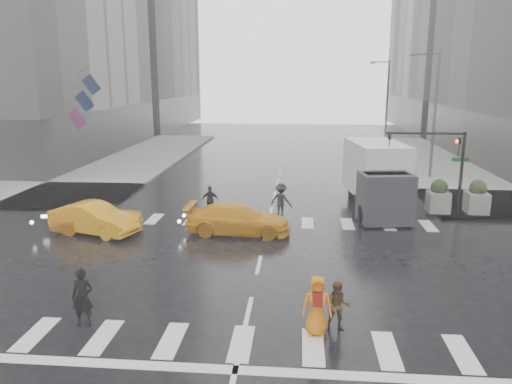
# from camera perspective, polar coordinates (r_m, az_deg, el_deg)

# --- Properties ---
(ground) EXTENTS (120.00, 120.00, 0.00)m
(ground) POSITION_cam_1_polar(r_m,az_deg,el_deg) (19.97, 0.33, -8.31)
(ground) COLOR black
(ground) RESTS_ON ground
(sidewalk_nw) EXTENTS (35.00, 35.00, 0.15)m
(sidewalk_nw) POSITION_cam_1_polar(r_m,az_deg,el_deg) (42.33, -24.85, 2.06)
(sidewalk_nw) COLOR gray
(sidewalk_nw) RESTS_ON ground
(building_ne_far) EXTENTS (26.05, 26.05, 36.00)m
(building_ne_far) POSITION_cam_1_polar(r_m,az_deg,el_deg) (79.94, 26.53, 18.24)
(building_ne_far) COLOR #ACA296
(building_ne_far) RESTS_ON ground
(road_markings) EXTENTS (18.00, 48.00, 0.01)m
(road_markings) POSITION_cam_1_polar(r_m,az_deg,el_deg) (19.97, 0.33, -8.30)
(road_markings) COLOR silver
(road_markings) RESTS_ON ground
(traffic_signal_pole) EXTENTS (4.45, 0.42, 4.50)m
(traffic_signal_pole) POSITION_cam_1_polar(r_m,az_deg,el_deg) (27.87, 20.60, 3.85)
(traffic_signal_pole) COLOR black
(traffic_signal_pole) RESTS_ON ground
(street_lamp_near) EXTENTS (2.15, 0.22, 9.00)m
(street_lamp_near) POSITION_cam_1_polar(r_m,az_deg,el_deg) (37.78, 19.59, 8.80)
(street_lamp_near) COLOR #59595B
(street_lamp_near) RESTS_ON ground
(street_lamp_far) EXTENTS (2.15, 0.22, 9.00)m
(street_lamp_far) POSITION_cam_1_polar(r_m,az_deg,el_deg) (57.35, 14.65, 10.34)
(street_lamp_far) COLOR #59595B
(street_lamp_far) RESTS_ON ground
(planter_west) EXTENTS (1.10, 1.10, 1.80)m
(planter_west) POSITION_cam_1_polar(r_m,az_deg,el_deg) (28.01, 16.18, -0.45)
(planter_west) COLOR gray
(planter_west) RESTS_ON ground
(planter_mid) EXTENTS (1.10, 1.10, 1.80)m
(planter_mid) POSITION_cam_1_polar(r_m,az_deg,el_deg) (28.46, 20.13, -0.52)
(planter_mid) COLOR gray
(planter_mid) RESTS_ON ground
(planter_east) EXTENTS (1.10, 1.10, 1.80)m
(planter_east) POSITION_cam_1_polar(r_m,az_deg,el_deg) (29.05, 23.94, -0.59)
(planter_east) COLOR gray
(planter_east) RESTS_ON ground
(flag_cluster) EXTENTS (2.87, 3.06, 4.69)m
(flag_cluster) POSITION_cam_1_polar(r_m,az_deg,el_deg) (40.61, -19.41, 10.04)
(flag_cluster) COLOR #59595B
(flag_cluster) RESTS_ON ground
(pedestrian_black) EXTENTS (1.00, 1.02, 2.43)m
(pedestrian_black) POSITION_cam_1_polar(r_m,az_deg,el_deg) (15.72, -19.41, -9.00)
(pedestrian_black) COLOR black
(pedestrian_black) RESTS_ON ground
(pedestrian_brown) EXTENTS (0.76, 0.61, 1.50)m
(pedestrian_brown) POSITION_cam_1_polar(r_m,az_deg,el_deg) (15.10, 9.35, -12.74)
(pedestrian_brown) COLOR #4A351A
(pedestrian_brown) RESTS_ON ground
(pedestrian_orange) EXTENTS (0.89, 0.59, 1.78)m
(pedestrian_orange) POSITION_cam_1_polar(r_m,az_deg,el_deg) (14.73, 6.99, -12.74)
(pedestrian_orange) COLOR orange
(pedestrian_orange) RESTS_ON ground
(pedestrian_far_a) EXTENTS (0.97, 0.63, 1.59)m
(pedestrian_far_a) POSITION_cam_1_polar(r_m,az_deg,el_deg) (26.81, -5.24, -0.98)
(pedestrian_far_a) COLOR black
(pedestrian_far_a) RESTS_ON ground
(pedestrian_far_b) EXTENTS (1.32, 1.01, 1.81)m
(pedestrian_far_b) POSITION_cam_1_polar(r_m,az_deg,el_deg) (26.32, 2.88, -0.95)
(pedestrian_far_b) COLOR black
(pedestrian_far_b) RESTS_ON ground
(taxi_front) EXTENTS (4.54, 2.59, 1.46)m
(taxi_front) POSITION_cam_1_polar(r_m,az_deg,el_deg) (25.24, -17.65, -2.61)
(taxi_front) COLOR orange
(taxi_front) RESTS_ON ground
(taxi_mid) EXTENTS (4.66, 2.89, 1.45)m
(taxi_mid) POSITION_cam_1_polar(r_m,az_deg,el_deg) (24.81, -17.99, -2.90)
(taxi_mid) COLOR orange
(taxi_mid) RESTS_ON ground
(taxi_rear) EXTENTS (4.40, 2.13, 1.43)m
(taxi_rear) POSITION_cam_1_polar(r_m,az_deg,el_deg) (23.61, -2.05, -3.09)
(taxi_rear) COLOR orange
(taxi_rear) RESTS_ON ground
(box_truck) EXTENTS (2.61, 6.95, 3.69)m
(box_truck) POSITION_cam_1_polar(r_m,az_deg,el_deg) (28.08, 13.80, 1.80)
(box_truck) COLOR white
(box_truck) RESTS_ON ground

